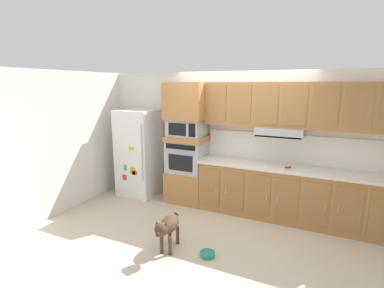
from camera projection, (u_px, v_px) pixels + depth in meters
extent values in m
plane|color=beige|center=(219.00, 226.00, 4.63)|extent=(9.60, 9.60, 0.00)
cube|color=silver|center=(241.00, 139.00, 5.36)|extent=(6.20, 0.12, 2.50)
cube|color=silver|center=(85.00, 137.00, 5.54)|extent=(0.12, 7.10, 2.50)
cube|color=white|center=(139.00, 153.00, 5.90)|extent=(0.76, 0.70, 1.76)
cylinder|color=silver|center=(142.00, 153.00, 5.41)|extent=(0.02, 0.02, 1.10)
cube|color=orange|center=(133.00, 171.00, 5.61)|extent=(0.12, 0.01, 0.15)
cube|color=green|center=(125.00, 168.00, 5.67)|extent=(0.06, 0.01, 0.13)
cube|color=red|center=(135.00, 173.00, 5.60)|extent=(0.11, 0.01, 0.08)
cube|color=gold|center=(131.00, 149.00, 5.52)|extent=(0.11, 0.01, 0.08)
cube|color=red|center=(125.00, 177.00, 5.73)|extent=(0.10, 0.01, 0.11)
cube|color=#A8703D|center=(187.00, 186.00, 5.63)|extent=(0.74, 0.62, 0.60)
cube|color=#A8AAAF|center=(187.00, 156.00, 5.51)|extent=(0.70, 0.58, 0.60)
cube|color=black|center=(180.00, 163.00, 5.26)|extent=(0.49, 0.01, 0.30)
cube|color=black|center=(180.00, 147.00, 5.20)|extent=(0.60, 0.01, 0.09)
cylinder|color=#A8AAAF|center=(180.00, 153.00, 5.20)|extent=(0.56, 0.02, 0.02)
cube|color=#A8703D|center=(187.00, 138.00, 5.44)|extent=(0.74, 0.62, 0.10)
cube|color=#A8AAAF|center=(187.00, 128.00, 5.39)|extent=(0.64, 0.53, 0.32)
cube|color=black|center=(177.00, 129.00, 5.18)|extent=(0.35, 0.01, 0.22)
cube|color=black|center=(192.00, 130.00, 5.06)|extent=(0.13, 0.01, 0.24)
cube|color=#A8703D|center=(187.00, 101.00, 5.29)|extent=(0.74, 0.62, 0.68)
cube|color=#A8703D|center=(289.00, 194.00, 4.81)|extent=(3.06, 0.60, 0.88)
cube|color=#9A6738|center=(209.00, 188.00, 5.08)|extent=(0.37, 0.01, 0.70)
cylinder|color=#BCBCC1|center=(216.00, 189.00, 5.01)|extent=(0.01, 0.01, 0.12)
cube|color=#9A6738|center=(233.00, 191.00, 4.90)|extent=(0.37, 0.01, 0.70)
cylinder|color=#BCBCC1|center=(226.00, 191.00, 4.94)|extent=(0.01, 0.01, 0.12)
cube|color=#9A6738|center=(259.00, 196.00, 4.72)|extent=(0.37, 0.01, 0.70)
cylinder|color=#BCBCC1|center=(267.00, 197.00, 4.65)|extent=(0.01, 0.01, 0.12)
cube|color=#9A6738|center=(286.00, 200.00, 4.53)|extent=(0.37, 0.01, 0.70)
cylinder|color=#BCBCC1|center=(278.00, 199.00, 4.58)|extent=(0.01, 0.01, 0.12)
cube|color=#9A6738|center=(316.00, 205.00, 4.35)|extent=(0.37, 0.01, 0.70)
cylinder|color=#BCBCC1|center=(325.00, 207.00, 4.28)|extent=(0.01, 0.01, 0.12)
cube|color=#9A6738|center=(349.00, 210.00, 4.17)|extent=(0.37, 0.01, 0.70)
cylinder|color=#BCBCC1|center=(339.00, 209.00, 4.21)|extent=(0.01, 0.01, 0.12)
cube|color=#9A6738|center=(384.00, 216.00, 3.99)|extent=(0.37, 0.01, 0.70)
cube|color=silver|center=(290.00, 168.00, 4.72)|extent=(3.10, 0.64, 0.04)
cube|color=white|center=(294.00, 149.00, 4.92)|extent=(3.10, 0.02, 0.50)
cube|color=#A8703D|center=(296.00, 105.00, 4.62)|extent=(3.06, 0.34, 0.74)
cube|color=#A8AAAF|center=(280.00, 132.00, 4.74)|extent=(0.76, 0.48, 0.14)
cube|color=black|center=(277.00, 137.00, 4.56)|extent=(0.72, 0.04, 0.02)
cube|color=#9A6738|center=(216.00, 104.00, 5.01)|extent=(0.37, 0.01, 0.63)
cube|color=#9A6738|center=(240.00, 104.00, 4.83)|extent=(0.37, 0.01, 0.63)
cube|color=#9A6738|center=(266.00, 105.00, 4.65)|extent=(0.37, 0.01, 0.63)
cube|color=#9A6738|center=(295.00, 106.00, 4.47)|extent=(0.37, 0.01, 0.63)
cube|color=#9A6738|center=(325.00, 107.00, 4.28)|extent=(0.37, 0.01, 0.63)
cube|color=#9A6738|center=(359.00, 108.00, 4.10)|extent=(0.37, 0.01, 0.63)
cylinder|color=red|center=(288.00, 167.00, 4.65)|extent=(0.10, 0.08, 0.03)
cylinder|color=silver|center=(291.00, 169.00, 4.54)|extent=(0.10, 0.07, 0.01)
ellipsoid|color=#473323|center=(170.00, 224.00, 3.94)|extent=(0.28, 0.44, 0.22)
sphere|color=#473323|center=(161.00, 229.00, 3.66)|extent=(0.18, 0.18, 0.18)
ellipsoid|color=#312318|center=(158.00, 234.00, 3.58)|extent=(0.08, 0.11, 0.06)
cone|color=#473323|center=(166.00, 224.00, 3.63)|extent=(0.05, 0.05, 0.06)
cone|color=#473323|center=(157.00, 223.00, 3.67)|extent=(0.05, 0.05, 0.06)
cylinder|color=#473323|center=(176.00, 214.00, 4.18)|extent=(0.05, 0.13, 0.10)
cylinder|color=#473323|center=(170.00, 246.00, 3.83)|extent=(0.05, 0.05, 0.26)
cylinder|color=#473323|center=(162.00, 244.00, 3.87)|extent=(0.05, 0.05, 0.26)
cylinder|color=#473323|center=(178.00, 235.00, 4.10)|extent=(0.05, 0.05, 0.26)
cylinder|color=#473323|center=(170.00, 234.00, 4.14)|extent=(0.05, 0.05, 0.26)
cylinder|color=#267F66|center=(208.00, 254.00, 3.82)|extent=(0.20, 0.20, 0.06)
cylinder|color=brown|center=(208.00, 254.00, 3.82)|extent=(0.15, 0.15, 0.03)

